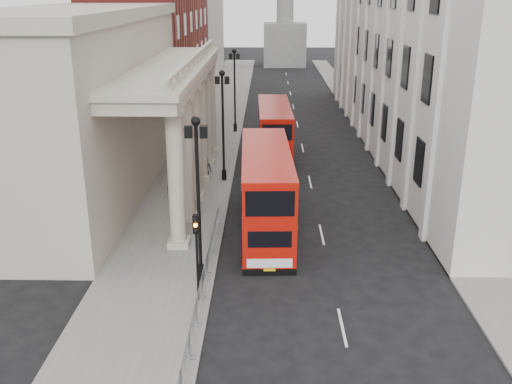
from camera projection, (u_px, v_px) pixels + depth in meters
name	position (u px, v px, depth m)	size (l,w,h in m)	color
ground	(205.00, 326.00, 24.94)	(260.00, 260.00, 0.00)	black
sidewalk_west	(206.00, 147.00, 53.24)	(6.00, 140.00, 0.12)	slate
sidewalk_east	(383.00, 148.00, 52.95)	(3.00, 140.00, 0.12)	slate
kerb	(238.00, 147.00, 53.19)	(0.20, 140.00, 0.14)	slate
portico_building	(80.00, 109.00, 40.09)	(9.00, 28.00, 12.00)	#A89F8D
brick_building	(155.00, 16.00, 66.69)	(9.00, 32.00, 22.00)	maroon
west_building_far	(190.00, 14.00, 97.19)	(9.00, 30.00, 20.00)	#A89F8D
east_building	(418.00, 7.00, 50.63)	(8.00, 55.00, 25.00)	silver
lamp_post_south	(198.00, 190.00, 27.08)	(1.05, 0.44, 8.32)	black
lamp_post_mid	(223.00, 118.00, 42.16)	(1.05, 0.44, 8.32)	black
lamp_post_north	(235.00, 85.00, 57.24)	(1.05, 0.44, 8.32)	black
traffic_light	(196.00, 242.00, 25.77)	(0.28, 0.33, 4.30)	black
crowd_barriers	(202.00, 287.00, 26.81)	(0.50, 18.75, 1.10)	gray
bus_near	(266.00, 190.00, 33.87)	(3.23, 11.77, 5.04)	#B61108
bus_far	(274.00, 132.00, 48.65)	(2.92, 10.99, 4.72)	#9D0F07
pedestrian_a	(171.00, 188.00, 39.40)	(0.59, 0.39, 1.61)	#212227
pedestrian_b	(180.00, 179.00, 41.27)	(0.78, 0.61, 1.61)	black
pedestrian_c	(206.00, 168.00, 43.64)	(0.87, 0.57, 1.78)	black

